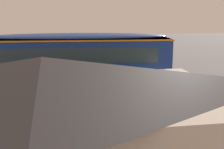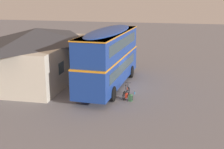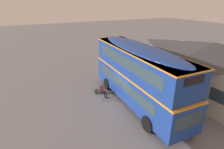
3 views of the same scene
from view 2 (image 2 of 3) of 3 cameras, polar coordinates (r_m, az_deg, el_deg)
name	(u,v)px [view 2 (image 2 of 3)]	position (r m, az deg, el deg)	size (l,w,h in m)	color
ground_plane	(117,89)	(23.97, 1.06, -2.79)	(120.00, 120.00, 0.00)	slate
double_decker_bus	(109,55)	(23.88, -0.58, 3.71)	(10.62, 2.86, 4.79)	black
touring_bicycle	(126,93)	(21.77, 2.77, -3.64)	(1.74, 0.46, 1.05)	black
backpack_on_ground	(131,98)	(21.22, 3.62, -4.46)	(0.34, 0.34, 0.51)	#386642
water_bottle_blue_sports	(135,93)	(22.74, 4.40, -3.58)	(0.08, 0.08, 0.21)	#338CBF
pub_building	(38,53)	(27.35, -14.08, 4.03)	(12.77, 7.54, 4.57)	beige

